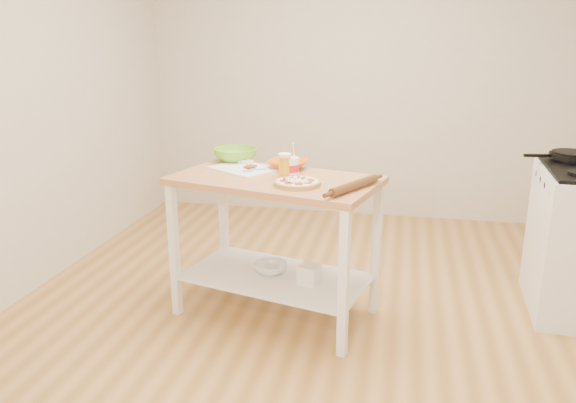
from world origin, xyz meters
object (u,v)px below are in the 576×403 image
(skillet, at_px, (572,156))
(green_bowl, at_px, (235,155))
(pizza, at_px, (297,183))
(knife, at_px, (236,160))
(cutting_board, at_px, (245,168))
(spatula, at_px, (253,170))
(prep_island, at_px, (275,217))
(orange_bowl, at_px, (288,164))
(yogurt_tub, at_px, (291,168))
(shelf_glass_bowl, at_px, (271,268))
(rolling_pin, at_px, (354,186))
(beer_pint, at_px, (285,166))
(shelf_bin, at_px, (309,274))

(skillet, relative_size, green_bowl, 1.54)
(pizza, bearing_deg, knife, 135.57)
(cutting_board, height_order, green_bowl, green_bowl)
(spatula, bearing_deg, prep_island, -52.34)
(orange_bowl, xyz_separation_m, green_bowl, (-0.39, 0.14, 0.02))
(yogurt_tub, height_order, shelf_glass_bowl, yogurt_tub)
(pizza, distance_m, knife, 0.73)
(spatula, bearing_deg, orange_bowl, 14.13)
(spatula, xyz_separation_m, rolling_pin, (0.65, -0.29, 0.01))
(skillet, xyz_separation_m, knife, (-2.16, -0.31, -0.06))
(cutting_board, height_order, beer_pint, beer_pint)
(rolling_pin, bearing_deg, green_bowl, 146.34)
(green_bowl, bearing_deg, skillet, 7.40)
(beer_pint, distance_m, shelf_bin, 0.68)
(knife, bearing_deg, prep_island, -44.73)
(cutting_board, bearing_deg, yogurt_tub, 8.06)
(prep_island, bearing_deg, shelf_bin, -17.05)
(cutting_board, distance_m, yogurt_tub, 0.37)
(spatula, bearing_deg, pizza, -59.51)
(skillet, relative_size, shelf_glass_bowl, 2.13)
(orange_bowl, xyz_separation_m, rolling_pin, (0.46, -0.43, -0.00))
(pizza, bearing_deg, beer_pint, 126.81)
(skillet, bearing_deg, beer_pint, -167.73)
(orange_bowl, distance_m, beer_pint, 0.26)
(cutting_board, height_order, knife, cutting_board)
(cutting_board, bearing_deg, spatula, -10.09)
(skillet, bearing_deg, knife, 179.09)
(pizza, bearing_deg, cutting_board, 141.62)
(knife, distance_m, beer_pint, 0.56)
(cutting_board, bearing_deg, pizza, -5.76)
(yogurt_tub, bearing_deg, pizza, -66.73)
(pizza, relative_size, shelf_glass_bowl, 1.27)
(spatula, distance_m, knife, 0.32)
(cutting_board, height_order, rolling_pin, rolling_pin)
(prep_island, relative_size, pizza, 5.01)
(cutting_board, bearing_deg, rolling_pin, 6.45)
(yogurt_tub, bearing_deg, spatula, 162.68)
(cutting_board, relative_size, shelf_glass_bowl, 2.36)
(skillet, height_order, shelf_glass_bowl, skillet)
(knife, relative_size, orange_bowl, 1.13)
(knife, bearing_deg, cutting_board, -58.37)
(pizza, bearing_deg, spatula, 142.75)
(knife, bearing_deg, green_bowl, 114.99)
(skillet, bearing_deg, cutting_board, -175.40)
(cutting_board, bearing_deg, beer_pint, 1.31)
(shelf_glass_bowl, relative_size, shelf_bin, 1.82)
(prep_island, bearing_deg, spatula, 149.92)
(green_bowl, xyz_separation_m, rolling_pin, (0.86, -0.57, -0.02))
(green_bowl, xyz_separation_m, beer_pint, (0.43, -0.40, 0.03))
(prep_island, xyz_separation_m, green_bowl, (-0.36, 0.38, 0.29))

